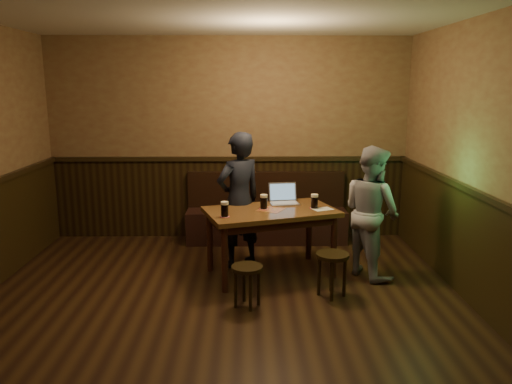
{
  "coord_description": "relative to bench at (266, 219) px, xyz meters",
  "views": [
    {
      "loc": [
        0.26,
        -4.0,
        2.14
      ],
      "look_at": [
        0.35,
        1.36,
        0.99
      ],
      "focal_mm": 35.0,
      "sensor_mm": 36.0,
      "label": 1
    }
  ],
  "objects": [
    {
      "name": "pint_left",
      "position": [
        -0.51,
        -1.6,
        0.54
      ],
      "size": [
        0.11,
        0.11,
        0.17
      ],
      "color": "#A8142C",
      "rests_on": "pub_table"
    },
    {
      "name": "pint_mid",
      "position": [
        -0.08,
        -1.26,
        0.54
      ],
      "size": [
        0.11,
        0.11,
        0.17
      ],
      "color": "#A8142C",
      "rests_on": "pub_table"
    },
    {
      "name": "stool_right",
      "position": [
        0.6,
        -1.91,
        0.06
      ],
      "size": [
        0.38,
        0.38,
        0.46
      ],
      "rotation": [
        0.0,
        0.0,
        -0.14
      ],
      "color": "black",
      "rests_on": "ground"
    },
    {
      "name": "person_grey",
      "position": [
        1.13,
        -1.32,
        0.44
      ],
      "size": [
        0.83,
        0.9,
        1.49
      ],
      "primitive_type": "imported",
      "rotation": [
        0.0,
        0.0,
        2.04
      ],
      "color": "gray",
      "rests_on": "ground"
    },
    {
      "name": "pint_right",
      "position": [
        0.5,
        -1.24,
        0.54
      ],
      "size": [
        0.11,
        0.11,
        0.17
      ],
      "color": "#A8142C",
      "rests_on": "pub_table"
    },
    {
      "name": "bench",
      "position": [
        0.0,
        0.0,
        0.0
      ],
      "size": [
        2.2,
        0.5,
        0.95
      ],
      "color": "black",
      "rests_on": "ground"
    },
    {
      "name": "stool_left",
      "position": [
        -0.27,
        -2.15,
        0.02
      ],
      "size": [
        0.38,
        0.38,
        0.42
      ],
      "rotation": [
        0.0,
        0.0,
        0.28
      ],
      "color": "black",
      "rests_on": "ground"
    },
    {
      "name": "menu",
      "position": [
        0.59,
        -1.28,
        0.46
      ],
      "size": [
        0.26,
        0.23,
        0.0
      ],
      "primitive_type": "cube",
      "rotation": [
        0.0,
        0.0,
        0.42
      ],
      "color": "silver",
      "rests_on": "pub_table"
    },
    {
      "name": "room",
      "position": [
        -0.52,
        -2.53,
        0.89
      ],
      "size": [
        5.04,
        6.04,
        2.84
      ],
      "color": "black",
      "rests_on": "ground"
    },
    {
      "name": "laptop",
      "position": [
        0.17,
        -0.98,
        0.52
      ],
      "size": [
        0.36,
        0.31,
        0.24
      ],
      "rotation": [
        0.0,
        0.0,
        0.14
      ],
      "color": "silver",
      "rests_on": "pub_table"
    },
    {
      "name": "pub_table",
      "position": [
        0.0,
        -1.29,
        0.35
      ],
      "size": [
        1.62,
        1.22,
        0.77
      ],
      "rotation": [
        0.0,
        0.0,
        0.32
      ],
      "color": "#523717",
      "rests_on": "ground"
    },
    {
      "name": "person_suit",
      "position": [
        -0.36,
        -0.98,
        0.5
      ],
      "size": [
        0.71,
        0.65,
        1.62
      ],
      "primitive_type": "imported",
      "rotation": [
        0.0,
        0.0,
        3.74
      ],
      "color": "black",
      "rests_on": "ground"
    }
  ]
}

